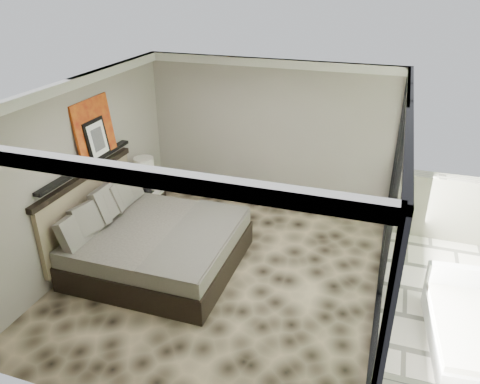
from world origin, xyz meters
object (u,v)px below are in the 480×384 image
(nightstand, at_px, (149,202))
(lounger, at_px, (466,331))
(bed, at_px, (153,242))
(table_lamp, at_px, (144,170))

(nightstand, distance_m, lounger, 5.54)
(bed, distance_m, lounger, 4.44)
(bed, relative_size, table_lamp, 3.68)
(lounger, bearing_deg, table_lamp, 157.05)
(nightstand, bearing_deg, table_lamp, -96.41)
(nightstand, xyz_separation_m, table_lamp, (0.00, -0.05, 0.67))
(lounger, bearing_deg, nightstand, 156.52)
(nightstand, height_order, table_lamp, table_lamp)
(bed, height_order, nightstand, bed)
(nightstand, bearing_deg, bed, -67.24)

